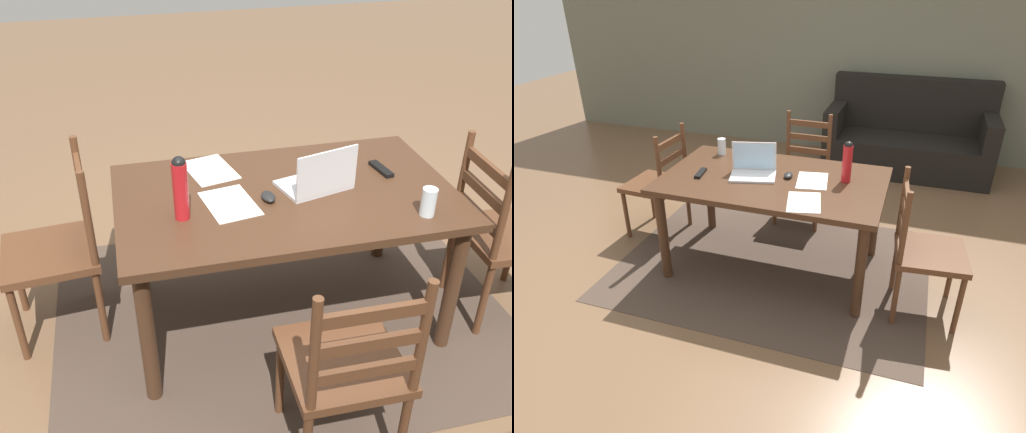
# 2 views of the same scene
# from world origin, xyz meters

# --- Properties ---
(ground_plane) EXTENTS (14.00, 14.00, 0.00)m
(ground_plane) POSITION_xyz_m (0.00, 0.00, 0.00)
(ground_plane) COLOR brown
(area_rug) EXTENTS (2.34, 1.75, 0.01)m
(area_rug) POSITION_xyz_m (0.00, 0.00, 0.00)
(area_rug) COLOR #47382D
(area_rug) RESTS_ON ground
(dining_table) EXTENTS (1.58, 0.95, 0.74)m
(dining_table) POSITION_xyz_m (0.00, 0.00, 0.65)
(dining_table) COLOR #422819
(dining_table) RESTS_ON ground
(chair_left_far) EXTENTS (0.46, 0.46, 0.95)m
(chair_left_far) POSITION_xyz_m (-1.08, 0.19, 0.46)
(chair_left_far) COLOR #56331E
(chair_left_far) RESTS_ON ground
(chair_far_head) EXTENTS (0.45, 0.45, 0.95)m
(chair_far_head) POSITION_xyz_m (0.00, 0.85, 0.46)
(chair_far_head) COLOR #56331E
(chair_far_head) RESTS_ON ground
(chair_right_near) EXTENTS (0.48, 0.48, 0.95)m
(chair_right_near) POSITION_xyz_m (1.08, -0.19, 0.46)
(chair_right_near) COLOR #56331E
(chair_right_near) RESTS_ON ground
(laptop) EXTENTS (0.37, 0.29, 0.23)m
(laptop) POSITION_xyz_m (-0.15, 0.01, 0.80)
(laptop) COLOR silver
(laptop) RESTS_ON dining_table
(water_bottle) EXTENTS (0.07, 0.07, 0.29)m
(water_bottle) POSITION_xyz_m (0.50, 0.11, 0.89)
(water_bottle) COLOR red
(water_bottle) RESTS_ON dining_table
(drinking_glass) EXTENTS (0.07, 0.07, 0.13)m
(drinking_glass) POSITION_xyz_m (-0.54, 0.33, 0.80)
(drinking_glass) COLOR silver
(drinking_glass) RESTS_ON dining_table
(computer_mouse) EXTENTS (0.07, 0.10, 0.03)m
(computer_mouse) POSITION_xyz_m (0.10, 0.04, 0.76)
(computer_mouse) COLOR black
(computer_mouse) RESTS_ON dining_table
(tv_remote) EXTENTS (0.07, 0.17, 0.02)m
(tv_remote) POSITION_xyz_m (-0.52, -0.10, 0.75)
(tv_remote) COLOR black
(tv_remote) RESTS_ON dining_table
(paper_stack_left) EXTENTS (0.27, 0.34, 0.00)m
(paper_stack_left) POSITION_xyz_m (0.31, -0.31, 0.74)
(paper_stack_left) COLOR white
(paper_stack_left) RESTS_ON dining_table
(paper_stack_right) EXTENTS (0.26, 0.33, 0.00)m
(paper_stack_right) POSITION_xyz_m (0.27, 0.04, 0.74)
(paper_stack_right) COLOR white
(paper_stack_right) RESTS_ON dining_table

